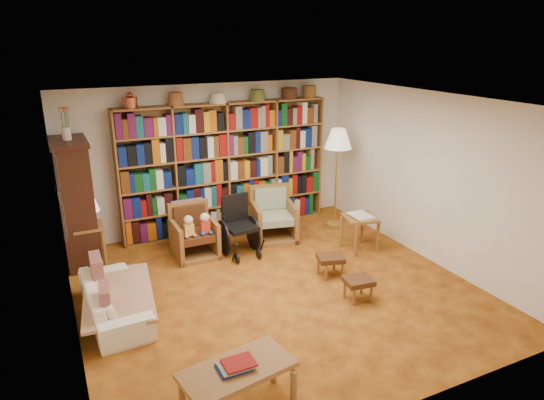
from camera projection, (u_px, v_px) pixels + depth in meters
floor at (275, 288)px, 6.55m from camera, size 5.00×5.00×0.00m
ceiling at (276, 101)px, 5.75m from camera, size 5.00×5.00×0.00m
wall_back at (212, 158)px, 8.28m from camera, size 5.00×0.00×5.00m
wall_front at (407, 288)px, 4.01m from camera, size 5.00×0.00×5.00m
wall_left at (63, 233)px, 5.13m from camera, size 0.00×5.00×5.00m
wall_right at (427, 177)px, 7.17m from camera, size 0.00×5.00×5.00m
bookshelf at (226, 164)px, 8.24m from camera, size 3.60×0.30×2.42m
curio_cabinet at (76, 201)px, 7.03m from camera, size 0.50×0.95×2.40m
framed_pictures at (59, 192)px, 5.27m from camera, size 0.03×0.52×0.97m
sofa at (114, 299)px, 5.83m from camera, size 1.58×0.68×0.46m
sofa_throw at (118, 293)px, 5.83m from camera, size 0.97×1.57×0.04m
cushion_left at (97, 272)px, 6.01m from camera, size 0.14×0.42×0.41m
cushion_right at (105, 298)px, 5.41m from camera, size 0.15×0.36×0.35m
side_table_lamp at (89, 237)px, 7.01m from camera, size 0.42×0.42×0.65m
table_lamp at (85, 203)px, 6.84m from camera, size 0.38×0.38×0.51m
armchair_leather at (193, 234)px, 7.47m from camera, size 0.64×0.69×0.82m
armchair_sage at (271, 219)px, 8.11m from camera, size 0.84×0.85×0.86m
wheelchair at (239, 227)px, 7.51m from camera, size 0.53×0.73×0.92m
floor_lamp at (338, 143)px, 8.23m from camera, size 0.46×0.46×1.75m
side_table_papers at (360, 222)px, 7.60m from camera, size 0.58×0.58×0.58m
footstool_a at (331, 259)px, 6.81m from camera, size 0.43×0.39×0.31m
footstool_b at (358, 282)px, 6.19m from camera, size 0.39×0.34×0.30m
coffee_table at (237, 373)px, 4.30m from camera, size 1.08×0.66×0.51m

